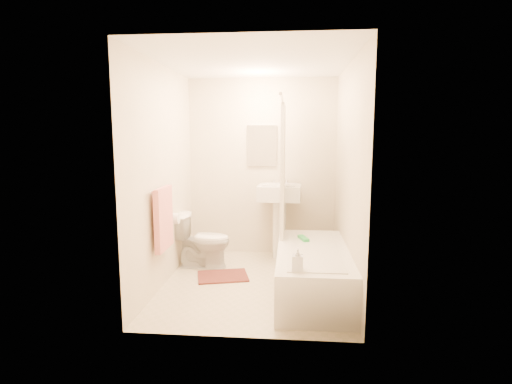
# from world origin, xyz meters

# --- Properties ---
(floor) EXTENTS (2.40, 2.40, 0.00)m
(floor) POSITION_xyz_m (0.00, 0.00, 0.00)
(floor) COLOR beige
(floor) RESTS_ON ground
(ceiling) EXTENTS (2.40, 2.40, 0.00)m
(ceiling) POSITION_xyz_m (0.00, 0.00, 2.40)
(ceiling) COLOR white
(ceiling) RESTS_ON ground
(wall_back) EXTENTS (2.00, 0.02, 2.40)m
(wall_back) POSITION_xyz_m (0.00, 1.20, 1.20)
(wall_back) COLOR beige
(wall_back) RESTS_ON ground
(wall_left) EXTENTS (0.02, 2.40, 2.40)m
(wall_left) POSITION_xyz_m (-1.00, 0.00, 1.20)
(wall_left) COLOR beige
(wall_left) RESTS_ON ground
(wall_right) EXTENTS (0.02, 2.40, 2.40)m
(wall_right) POSITION_xyz_m (1.00, 0.00, 1.20)
(wall_right) COLOR beige
(wall_right) RESTS_ON ground
(mirror) EXTENTS (0.40, 0.03, 0.55)m
(mirror) POSITION_xyz_m (0.00, 1.18, 1.50)
(mirror) COLOR white
(mirror) RESTS_ON wall_back
(curtain_rod) EXTENTS (0.03, 1.70, 0.03)m
(curtain_rod) POSITION_xyz_m (0.30, 0.10, 2.00)
(curtain_rod) COLOR silver
(curtain_rod) RESTS_ON wall_back
(shower_curtain) EXTENTS (0.04, 0.80, 1.55)m
(shower_curtain) POSITION_xyz_m (0.30, 0.50, 1.22)
(shower_curtain) COLOR silver
(shower_curtain) RESTS_ON curtain_rod
(towel_bar) EXTENTS (0.02, 0.60, 0.02)m
(towel_bar) POSITION_xyz_m (-0.96, -0.25, 1.10)
(towel_bar) COLOR silver
(towel_bar) RESTS_ON wall_left
(towel) EXTENTS (0.06, 0.45, 0.66)m
(towel) POSITION_xyz_m (-0.93, -0.25, 0.78)
(towel) COLOR #CC7266
(towel) RESTS_ON towel_bar
(toilet_paper) EXTENTS (0.11, 0.12, 0.12)m
(toilet_paper) POSITION_xyz_m (-0.93, 0.12, 0.70)
(toilet_paper) COLOR white
(toilet_paper) RESTS_ON wall_left
(toilet) EXTENTS (0.69, 0.39, 0.67)m
(toilet) POSITION_xyz_m (-0.69, 0.53, 0.34)
(toilet) COLOR silver
(toilet) RESTS_ON floor
(sink) EXTENTS (0.58, 0.47, 1.08)m
(sink) POSITION_xyz_m (0.25, 0.95, 0.54)
(sink) COLOR silver
(sink) RESTS_ON floor
(bathtub) EXTENTS (0.73, 1.67, 0.47)m
(bathtub) POSITION_xyz_m (0.63, -0.20, 0.24)
(bathtub) COLOR white
(bathtub) RESTS_ON floor
(bath_mat) EXTENTS (0.66, 0.56, 0.02)m
(bath_mat) POSITION_xyz_m (-0.38, 0.18, 0.01)
(bath_mat) COLOR #4A241B
(bath_mat) RESTS_ON floor
(soap_bottle) EXTENTS (0.10, 0.10, 0.21)m
(soap_bottle) POSITION_xyz_m (0.47, -0.88, 0.57)
(soap_bottle) COLOR silver
(soap_bottle) RESTS_ON bathtub
(scrub_brush) EXTENTS (0.13, 0.23, 0.04)m
(scrub_brush) POSITION_xyz_m (0.54, 0.14, 0.49)
(scrub_brush) COLOR green
(scrub_brush) RESTS_ON bathtub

